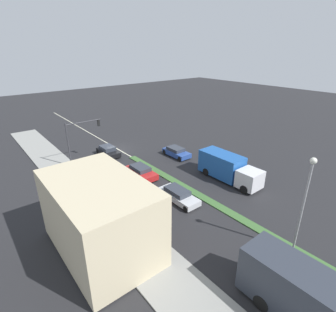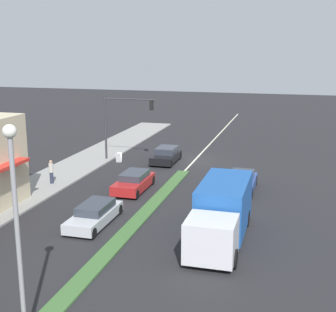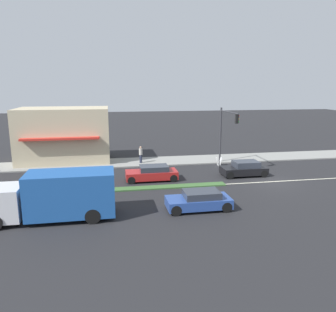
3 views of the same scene
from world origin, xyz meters
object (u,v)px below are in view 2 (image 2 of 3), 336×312
Objects in this scene: traffic_signal_main at (121,117)px; delivery_truck at (222,212)px; suv_black at (166,155)px; warning_aframe_sign at (119,157)px; pedestrian at (51,171)px; coupe_blue at (242,181)px; hatchback_red at (134,182)px; sedan_silver at (95,214)px; street_lamp at (16,208)px.

traffic_signal_main is 0.75× the size of delivery_truck.
delivery_truck reaches higher than suv_black.
delivery_truck is at bearing 128.62° from warning_aframe_sign.
pedestrian is 2.05× the size of warning_aframe_sign.
traffic_signal_main reaches higher than coupe_blue.
warning_aframe_sign is at bearing 13.97° from suv_black.
coupe_blue is at bearing -90.00° from delivery_truck.
pedestrian is at bearing 54.48° from suv_black.
traffic_signal_main is at bearing -52.60° from delivery_truck.
hatchback_red is at bearing -176.69° from pedestrian.
warning_aframe_sign is 0.21× the size of suv_black.
sedan_silver is (0.00, 14.83, -0.06)m from suv_black.
delivery_truck is (-13.36, 6.35, 0.44)m from pedestrian.
pedestrian reaches higher than coupe_blue.
delivery_truck reaches higher than sedan_silver.
traffic_signal_main is 1.30× the size of hatchback_red.
street_lamp reaches higher than warning_aframe_sign.
hatchback_red reaches higher than sedan_silver.
warning_aframe_sign is 8.30m from hatchback_red.
suv_black is at bearing -40.52° from coupe_blue.
street_lamp is 19.10m from pedestrian.
hatchback_red is (0.00, 8.27, -0.02)m from suv_black.
delivery_truck is at bearing 178.88° from sedan_silver.
sedan_silver reaches higher than warning_aframe_sign.
pedestrian is 7.97m from warning_aframe_sign.
street_lamp is 11.57m from sedan_silver.
street_lamp is 1.86× the size of suv_black.
coupe_blue is at bearing 155.18° from warning_aframe_sign.
traffic_signal_main is 1.42× the size of suv_black.
suv_black reaches higher than sedan_silver.
sedan_silver is (-3.97, 13.84, 0.15)m from warning_aframe_sign.
coupe_blue is 9.47m from suv_black.
warning_aframe_sign is (0.05, 0.57, -3.47)m from traffic_signal_main.
street_lamp is at bearing 94.95° from suv_black.
pedestrian is at bearing -63.50° from street_lamp.
traffic_signal_main is 3.27× the size of pedestrian.
delivery_truck is 1.81× the size of coupe_blue.
coupe_blue is at bearing -163.63° from hatchback_red.
suv_black is at bearing -64.32° from delivery_truck.
street_lamp reaches higher than traffic_signal_main.
pedestrian reaches higher than suv_black.
sedan_silver is at bearing -78.23° from street_lamp.
pedestrian is 0.40× the size of hatchback_red.
street_lamp is at bearing 101.77° from sedan_silver.
sedan_silver is (-6.16, 6.21, -0.45)m from pedestrian.
coupe_blue is at bearing -129.68° from sedan_silver.
coupe_blue is (-13.36, -2.47, -0.41)m from pedestrian.
hatchback_red is at bearing -42.95° from delivery_truck.
warning_aframe_sign is 0.18× the size of sedan_silver.
traffic_signal_main is 6.69× the size of warning_aframe_sign.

